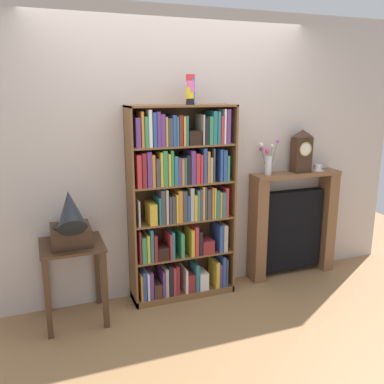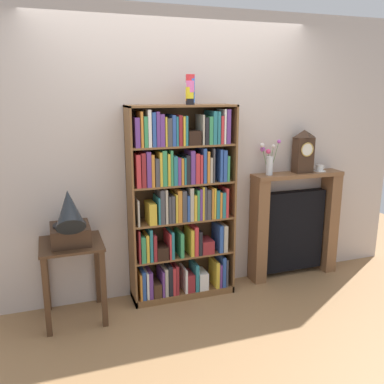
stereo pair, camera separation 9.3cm
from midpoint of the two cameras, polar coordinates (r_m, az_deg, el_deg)
ground_plane at (r=3.99m, az=0.01°, el=-14.73°), size 7.61×6.40×0.02m
wall_back at (r=3.89m, az=0.11°, el=4.98°), size 4.61×0.08×2.60m
bookshelf at (r=3.76m, az=-0.79°, el=-1.83°), size 0.96×0.28×1.77m
cup_stack at (r=3.63m, az=0.51°, el=13.85°), size 0.08×0.08×0.25m
side_table_left at (r=3.62m, az=-15.36°, el=-9.30°), size 0.50×0.49×0.68m
gramophone at (r=3.44m, az=-15.68°, el=-3.87°), size 0.31×0.49×0.52m
fireplace_mantel at (r=4.44m, az=14.36°, el=-4.45°), size 0.96×0.22×1.09m
mantel_clock at (r=4.28m, az=15.63°, el=5.39°), size 0.18×0.13×0.43m
flower_vase at (r=4.10m, az=11.12°, el=4.34°), size 0.20×0.12×0.34m
teacup_with_saucer at (r=4.43m, az=17.68°, el=3.09°), size 0.13×0.13×0.07m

